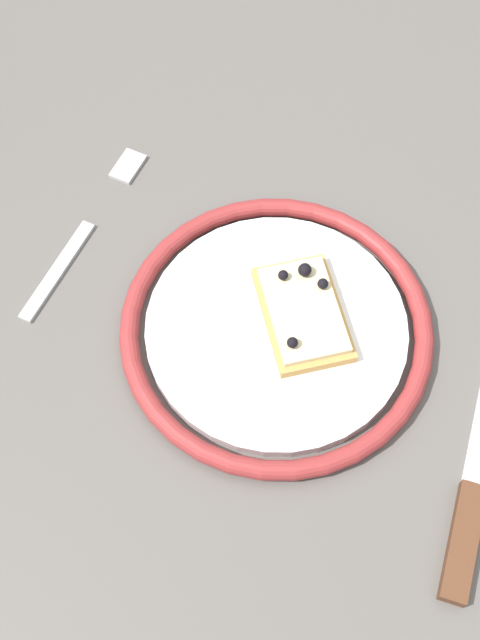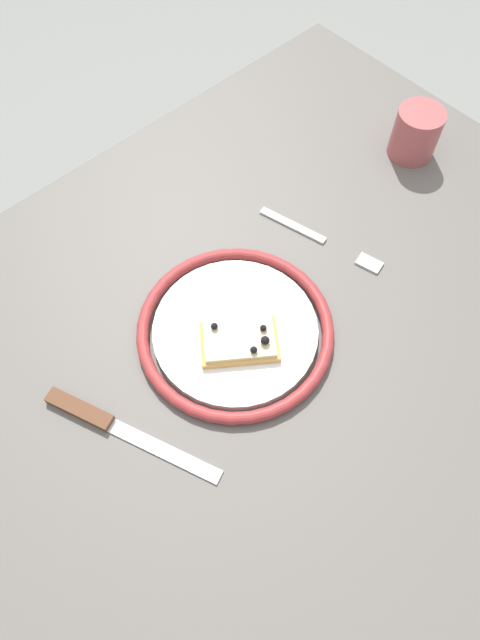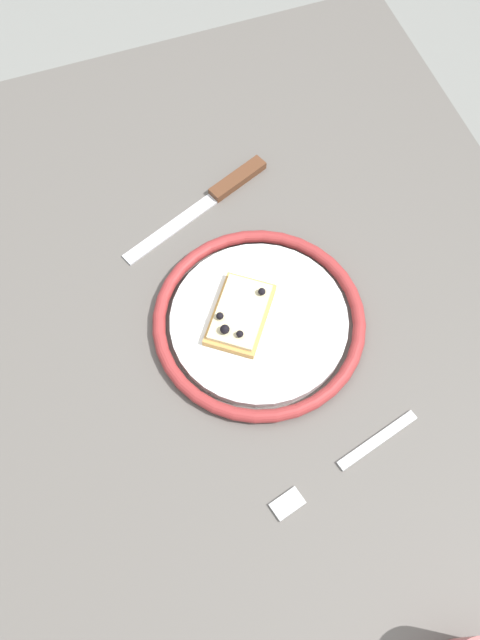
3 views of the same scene
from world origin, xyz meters
TOP-DOWN VIEW (x-y plane):
  - ground_plane at (0.00, 0.00)m, footprint 6.00×6.00m
  - dining_table at (0.00, 0.00)m, footprint 1.09×0.87m
  - plate at (0.03, -0.04)m, footprint 0.26×0.26m
  - pizza_slice_near at (0.04, -0.02)m, footprint 0.12×0.11m
  - knife at (0.24, -0.06)m, footprint 0.11×0.23m
  - fork at (-0.17, -0.07)m, footprint 0.07×0.20m

SIDE VIEW (x-z plane):
  - ground_plane at x=0.00m, z-range 0.00..0.00m
  - dining_table at x=0.00m, z-range 0.28..1.00m
  - fork at x=-0.17m, z-range 0.72..0.72m
  - knife at x=0.24m, z-range 0.72..0.73m
  - plate at x=0.03m, z-range 0.72..0.73m
  - pizza_slice_near at x=0.04m, z-range 0.72..0.75m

